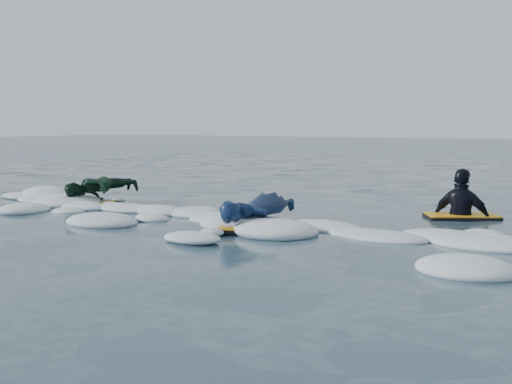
% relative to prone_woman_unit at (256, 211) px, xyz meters
% --- Properties ---
extents(ground, '(120.00, 120.00, 0.00)m').
position_rel_prone_woman_unit_xyz_m(ground, '(-0.52, -1.30, -0.24)').
color(ground, '#1C3B44').
rests_on(ground, ground).
extents(foam_band, '(12.00, 3.10, 0.30)m').
position_rel_prone_woman_unit_xyz_m(foam_band, '(-0.52, -0.27, -0.24)').
color(foam_band, silver).
rests_on(foam_band, ground).
extents(prone_woman_unit, '(1.01, 1.82, 0.46)m').
position_rel_prone_woman_unit_xyz_m(prone_woman_unit, '(0.00, 0.00, 0.00)').
color(prone_woman_unit, black).
rests_on(prone_woman_unit, ground).
extents(prone_child_unit, '(1.15, 1.46, 0.52)m').
position_rel_prone_woman_unit_xyz_m(prone_child_unit, '(-3.79, 0.61, 0.03)').
color(prone_child_unit, black).
rests_on(prone_child_unit, ground).
extents(waiting_rider_unit, '(1.25, 1.09, 1.65)m').
position_rel_prone_woman_unit_xyz_m(waiting_rider_unit, '(2.30, 2.35, -0.26)').
color(waiting_rider_unit, black).
rests_on(waiting_rider_unit, ground).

